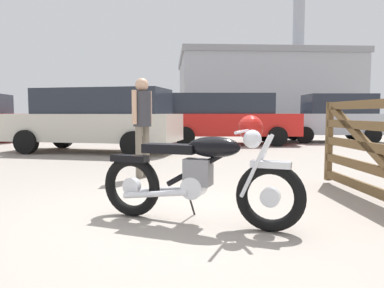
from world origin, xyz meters
TOP-DOWN VIEW (x-y plane):
  - ground_plane at (0.00, 0.00)m, footprint 80.00×80.00m
  - vintage_motorcycle at (0.32, -0.16)m, footprint 2.01×0.83m
  - timber_gate at (2.38, 0.53)m, footprint 0.37×2.54m
  - bystander at (-0.71, 2.40)m, footprint 0.30×0.40m
  - white_estate_far at (1.02, 9.15)m, footprint 4.77×2.13m
  - pale_sedan_back at (-2.67, 6.39)m, footprint 4.93×2.56m
  - dark_sedan_left at (-2.87, 13.17)m, footprint 4.33×2.20m
  - red_hatchback_near at (5.14, 10.42)m, footprint 3.94×1.91m
  - blue_hatchback_right at (1.21, 16.39)m, footprint 4.44×2.49m
  - industrial_building at (5.54, 33.13)m, footprint 16.82×14.91m

SIDE VIEW (x-z plane):
  - ground_plane at x=0.00m, z-range 0.00..0.00m
  - vintage_motorcycle at x=0.32m, z-range -0.04..1.03m
  - timber_gate at x=2.38m, z-range -0.10..1.50m
  - dark_sedan_left at x=-2.87m, z-range 0.00..1.67m
  - blue_hatchback_right at x=1.21m, z-range 0.00..1.67m
  - red_hatchback_near at x=5.14m, z-range 0.03..1.81m
  - white_estate_far at x=1.02m, z-range 0.07..1.81m
  - pale_sedan_back at x=-2.67m, z-range 0.07..1.81m
  - bystander at x=-0.71m, z-range 0.19..1.85m
  - industrial_building at x=5.54m, z-range -2.85..9.45m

